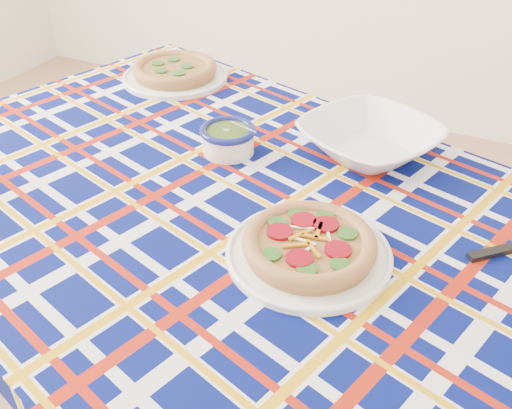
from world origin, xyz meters
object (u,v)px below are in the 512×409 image
at_px(dining_table, 236,236).
at_px(main_focaccia_plate, 309,244).
at_px(pesto_bowl, 228,137).
at_px(serving_bowl, 370,139).

height_order(dining_table, main_focaccia_plate, main_focaccia_plate).
bearing_deg(pesto_bowl, main_focaccia_plate, -42.13).
height_order(dining_table, serving_bowl, serving_bowl).
relative_size(dining_table, main_focaccia_plate, 6.18).
xyz_separation_m(pesto_bowl, serving_bowl, (0.28, 0.12, -0.00)).
distance_m(main_focaccia_plate, pesto_bowl, 0.38).
height_order(pesto_bowl, serving_bowl, pesto_bowl).
relative_size(pesto_bowl, serving_bowl, 0.44).
bearing_deg(pesto_bowl, dining_table, -58.97).
xyz_separation_m(dining_table, pesto_bowl, (-0.10, 0.17, 0.11)).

